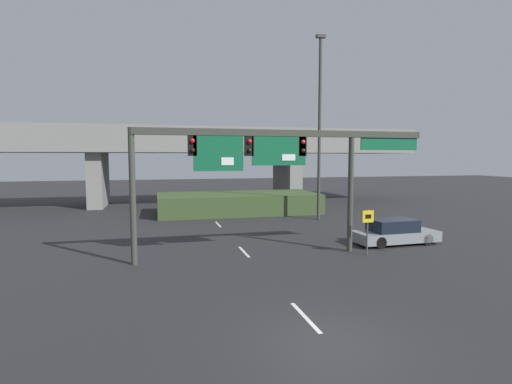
# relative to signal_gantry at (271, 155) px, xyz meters

# --- Properties ---
(ground_plane) EXTENTS (160.00, 160.00, 0.00)m
(ground_plane) POSITION_rel_signal_gantry_xyz_m (-1.10, -9.19, -5.02)
(ground_plane) COLOR #262628
(lane_markings) EXTENTS (0.14, 45.93, 0.01)m
(lane_markings) POSITION_rel_signal_gantry_xyz_m (-1.10, 5.54, -5.01)
(lane_markings) COLOR silver
(lane_markings) RESTS_ON ground
(signal_gantry) EXTENTS (14.77, 0.44, 6.22)m
(signal_gantry) POSITION_rel_signal_gantry_xyz_m (0.00, 0.00, 0.00)
(signal_gantry) COLOR #383D33
(signal_gantry) RESTS_ON ground
(speed_limit_sign) EXTENTS (0.60, 0.11, 2.30)m
(speed_limit_sign) POSITION_rel_signal_gantry_xyz_m (4.74, -0.97, -3.51)
(speed_limit_sign) COLOR #4C4C4C
(speed_limit_sign) RESTS_ON ground
(highway_light_pole_near) EXTENTS (0.70, 0.36, 14.11)m
(highway_light_pole_near) POSITION_rel_signal_gantry_xyz_m (6.88, 10.23, 2.41)
(highway_light_pole_near) COLOR #383D33
(highway_light_pole_near) RESTS_ON ground
(overpass_bridge) EXTENTS (46.53, 7.79, 7.88)m
(overpass_bridge) POSITION_rel_signal_gantry_xyz_m (-1.10, 23.59, 0.71)
(overpass_bridge) COLOR gray
(overpass_bridge) RESTS_ON ground
(grass_embankment) EXTENTS (13.82, 6.16, 1.71)m
(grass_embankment) POSITION_rel_signal_gantry_xyz_m (1.54, 15.55, -4.16)
(grass_embankment) COLOR #384C28
(grass_embankment) RESTS_ON ground
(parked_sedan_near_right) EXTENTS (4.85, 2.00, 1.41)m
(parked_sedan_near_right) POSITION_rel_signal_gantry_xyz_m (7.55, 0.98, -4.36)
(parked_sedan_near_right) COLOR gray
(parked_sedan_near_right) RESTS_ON ground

